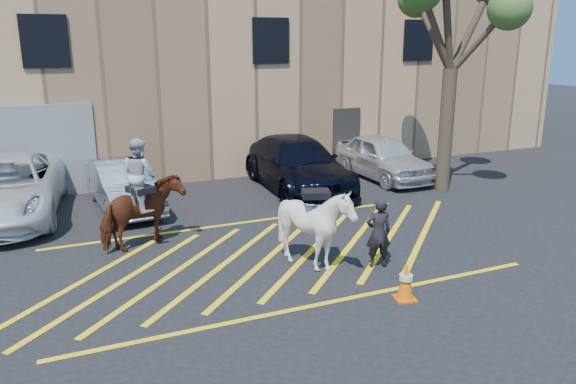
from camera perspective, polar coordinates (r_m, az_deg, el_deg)
name	(u,v)px	position (r m, az deg, el deg)	size (l,w,h in m)	color
ground	(264,253)	(12.79, -2.42, -6.16)	(90.00, 90.00, 0.00)	black
car_white_pickup	(5,188)	(16.76, -26.82, 0.34)	(2.73, 5.91, 1.64)	white
car_silver_sedan	(124,185)	(16.48, -16.36, 0.66)	(1.45, 4.15, 1.37)	gray
car_blue_suv	(297,164)	(17.90, 0.94, 2.85)	(2.27, 5.58, 1.62)	black
car_white_suv	(383,157)	(19.60, 9.61, 3.53)	(1.75, 4.34, 1.48)	silver
handler	(378,233)	(11.92, 9.17, -4.12)	(0.55, 0.36, 1.51)	black
warehouse	(154,65)	(23.51, -13.49, 12.44)	(32.42, 10.20, 7.30)	tan
hatching_zone	(269,257)	(12.53, -1.92, -6.60)	(12.60, 5.12, 0.01)	yellow
mounted_bay	(142,204)	(13.23, -14.64, -1.20)	(2.13, 1.59, 2.56)	#582514
saddled_white	(315,227)	(11.66, 2.81, -3.53)	(1.94, 2.05, 1.83)	silver
traffic_cone	(406,281)	(10.70, 11.88, -8.84)	(0.45, 0.45, 0.73)	#FC4B0A
tree	(455,3)	(17.99, 16.62, 17.96)	(3.99, 4.37, 7.31)	#4B3F2E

